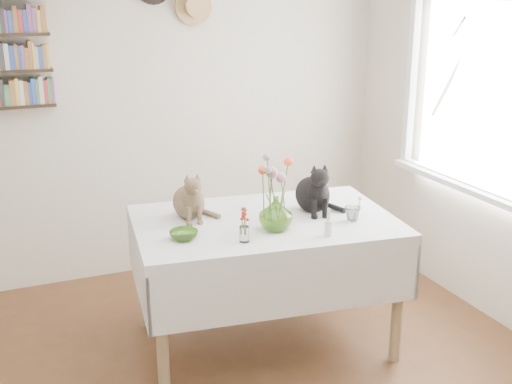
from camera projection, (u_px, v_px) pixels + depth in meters
name	position (u px, v px, depth m)	size (l,w,h in m)	color
room	(251.00, 202.00, 2.88)	(4.08, 4.58, 2.58)	brown
window	(478.00, 111.00, 4.27)	(0.12, 1.52, 1.32)	white
dining_table	(265.00, 251.00, 3.94)	(1.67, 1.18, 0.84)	white
tabby_cat	(188.00, 193.00, 3.85)	(0.21, 0.26, 0.31)	olive
black_cat	(313.00, 185.00, 3.97)	(0.22, 0.29, 0.34)	black
flower_vase	(276.00, 213.00, 3.67)	(0.19, 0.19, 0.20)	#88BF4C
green_bowl	(184.00, 235.00, 3.56)	(0.16, 0.16, 0.05)	#88BF4C
drinking_glass	(352.00, 214.00, 3.84)	(0.09, 0.09, 0.09)	white
candlestick	(328.00, 227.00, 3.60)	(0.05, 0.05, 0.16)	white
berry_jar	(244.00, 225.00, 3.50)	(0.06, 0.06, 0.22)	white
porcelain_figurine	(360.00, 204.00, 4.04)	(0.05, 0.05, 0.09)	white
flower_bouquet	(275.00, 173.00, 3.61)	(0.17, 0.12, 0.39)	#4C7233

